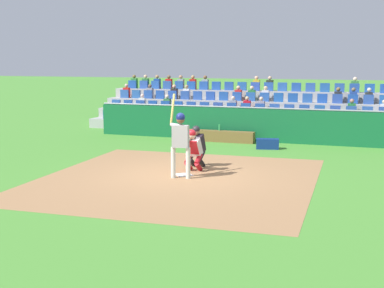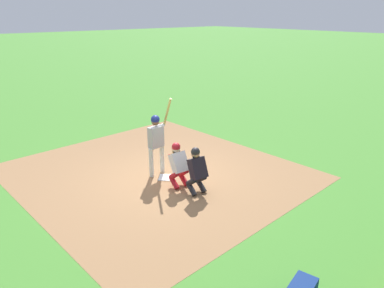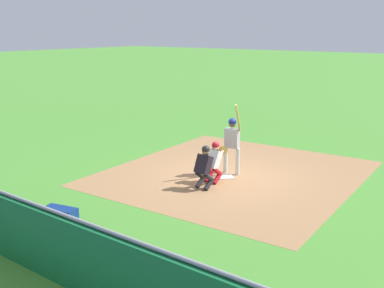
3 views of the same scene
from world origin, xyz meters
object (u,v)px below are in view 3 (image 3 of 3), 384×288
at_px(home_plate_marker, 226,177).
at_px(batter_at_plate, 232,139).
at_px(catcher_crouching, 214,160).
at_px(water_bottle_on_bench, 82,244).
at_px(equipment_duffel_bag, 61,215).
at_px(dugout_bench, 84,258).
at_px(home_plate_umpire, 204,165).

xyz_separation_m(home_plate_marker, batter_at_plate, (-0.04, 0.39, 1.13)).
distance_m(catcher_crouching, water_bottle_on_bench, 5.99).
distance_m(water_bottle_on_bench, equipment_duffel_bag, 2.54).
xyz_separation_m(dugout_bench, equipment_duffel_bag, (-2.17, 1.12, -0.03)).
xyz_separation_m(home_plate_marker, home_plate_umpire, (0.06, -1.27, 0.69)).
bearing_deg(batter_at_plate, catcher_crouching, -90.32).
distance_m(dugout_bench, equipment_duffel_bag, 2.44).
xyz_separation_m(batter_at_plate, catcher_crouching, (-0.01, -1.00, -0.43)).
xyz_separation_m(home_plate_marker, water_bottle_on_bench, (0.91, -6.53, 0.55)).
bearing_deg(equipment_duffel_bag, water_bottle_on_bench, -41.65).
relative_size(catcher_crouching, dugout_bench, 0.45).
distance_m(batter_at_plate, home_plate_umpire, 1.71).
height_order(dugout_bench, water_bottle_on_bench, water_bottle_on_bench).
xyz_separation_m(dugout_bench, water_bottle_on_bench, (0.05, -0.08, 0.35)).
relative_size(home_plate_marker, water_bottle_on_bench, 1.70).
height_order(batter_at_plate, catcher_crouching, batter_at_plate).
distance_m(batter_at_plate, water_bottle_on_bench, 7.00).
relative_size(catcher_crouching, equipment_duffel_bag, 1.54).
bearing_deg(batter_at_plate, dugout_bench, -82.45).
xyz_separation_m(home_plate_umpire, water_bottle_on_bench, (0.86, -5.26, -0.14)).
height_order(home_plate_umpire, water_bottle_on_bench, home_plate_umpire).
relative_size(home_plate_marker, batter_at_plate, 0.19).
distance_m(home_plate_umpire, dugout_bench, 5.27).
bearing_deg(equipment_duffel_bag, dugout_bench, -40.51).
xyz_separation_m(home_plate_marker, catcher_crouching, (-0.04, -0.62, 0.69)).
xyz_separation_m(catcher_crouching, water_bottle_on_bench, (0.96, -5.91, -0.14)).
relative_size(home_plate_marker, dugout_bench, 0.16).
distance_m(home_plate_marker, water_bottle_on_bench, 6.62).
distance_m(batter_at_plate, equipment_duffel_bag, 5.93).
height_order(batter_at_plate, home_plate_umpire, batter_at_plate).
distance_m(batter_at_plate, dugout_bench, 6.96).
bearing_deg(home_plate_umpire, batter_at_plate, 93.26).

